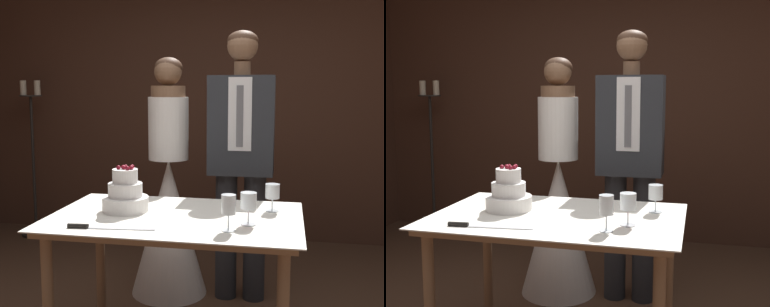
% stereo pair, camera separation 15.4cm
% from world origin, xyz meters
% --- Properties ---
extents(wall_back, '(5.43, 0.12, 2.77)m').
position_xyz_m(wall_back, '(0.00, 2.46, 1.39)').
color(wall_back, '#472B1E').
rests_on(wall_back, ground_plane).
extents(cake_table, '(1.30, 0.85, 0.80)m').
position_xyz_m(cake_table, '(-0.05, 0.13, 0.71)').
color(cake_table, '#8E6B4C').
rests_on(cake_table, ground_plane).
extents(tiered_cake, '(0.25, 0.25, 0.25)m').
position_xyz_m(tiered_cake, '(-0.34, 0.17, 0.89)').
color(tiered_cake, white).
rests_on(tiered_cake, cake_table).
extents(cake_knife, '(0.42, 0.06, 0.02)m').
position_xyz_m(cake_knife, '(-0.37, -0.18, 0.81)').
color(cake_knife, silver).
rests_on(cake_knife, cake_table).
extents(wine_glass_near, '(0.08, 0.08, 0.16)m').
position_xyz_m(wine_glass_near, '(0.34, 0.03, 0.91)').
color(wine_glass_near, silver).
rests_on(wine_glass_near, cake_table).
extents(wine_glass_middle, '(0.08, 0.08, 0.15)m').
position_xyz_m(wine_glass_middle, '(0.44, 0.32, 0.91)').
color(wine_glass_middle, silver).
rests_on(wine_glass_middle, cake_table).
extents(wine_glass_far, '(0.07, 0.07, 0.17)m').
position_xyz_m(wine_glass_far, '(0.25, -0.10, 0.92)').
color(wine_glass_far, silver).
rests_on(wine_glass_far, cake_table).
extents(bride, '(0.54, 0.54, 1.68)m').
position_xyz_m(bride, '(-0.30, 1.00, 0.61)').
color(bride, white).
rests_on(bride, ground_plane).
extents(groom, '(0.44, 0.25, 1.84)m').
position_xyz_m(groom, '(0.21, 1.00, 1.04)').
color(groom, '#282B30').
rests_on(groom, ground_plane).
extents(candle_stand, '(0.28, 0.28, 1.55)m').
position_xyz_m(candle_stand, '(-1.96, 2.09, 0.73)').
color(candle_stand, black).
rests_on(candle_stand, ground_plane).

